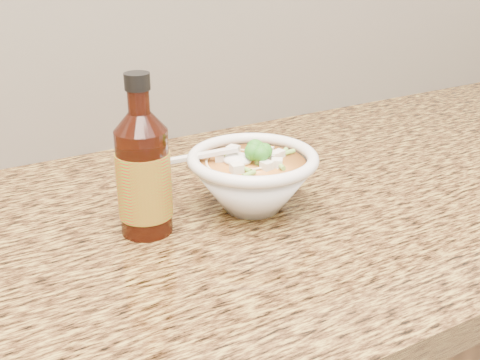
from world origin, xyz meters
TOP-DOWN VIEW (x-y plane):
  - counter_slab at (0.00, 1.68)m, footprint 4.00×0.68m
  - soup_bowl at (0.28, 1.66)m, footprint 0.19×0.18m
  - hot_sauce_bottle at (0.13, 1.67)m, footprint 0.08×0.08m

SIDE VIEW (x-z plane):
  - counter_slab at x=0.00m, z-range 0.86..0.90m
  - soup_bowl at x=0.28m, z-range 0.89..0.99m
  - hot_sauce_bottle at x=0.13m, z-range 0.87..1.08m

